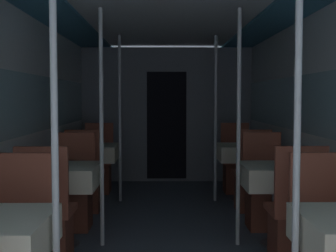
% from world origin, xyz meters
% --- Properties ---
extents(wall_left, '(0.05, 8.52, 2.17)m').
position_xyz_m(wall_left, '(-1.40, 2.86, 1.11)').
color(wall_left, silver).
rests_on(wall_left, ground_plane).
extents(wall_right, '(0.05, 8.52, 2.17)m').
position_xyz_m(wall_right, '(1.40, 2.86, 1.11)').
color(wall_right, silver).
rests_on(wall_right, ground_plane).
extents(ceiling_panel, '(2.80, 8.52, 0.07)m').
position_xyz_m(ceiling_panel, '(0.00, 2.86, 2.21)').
color(ceiling_panel, silver).
rests_on(ceiling_panel, wall_left).
extents(bulkhead_far, '(2.74, 0.09, 2.17)m').
position_xyz_m(bulkhead_far, '(0.00, 6.08, 1.08)').
color(bulkhead_far, slate).
rests_on(bulkhead_far, ground_plane).
extents(support_pole_left_0, '(0.04, 0.04, 2.17)m').
position_xyz_m(support_pole_left_0, '(-0.63, 0.88, 1.08)').
color(support_pole_left_0, silver).
rests_on(support_pole_left_0, ground_plane).
extents(dining_table_left_1, '(0.66, 0.66, 0.74)m').
position_xyz_m(dining_table_left_1, '(-0.99, 2.73, 0.62)').
color(dining_table_left_1, '#4C4C51').
rests_on(dining_table_left_1, ground_plane).
extents(chair_left_near_1, '(0.41, 0.41, 0.99)m').
position_xyz_m(chair_left_near_1, '(-0.99, 2.17, 0.31)').
color(chair_left_near_1, brown).
rests_on(chair_left_near_1, ground_plane).
extents(chair_left_far_1, '(0.41, 0.41, 0.99)m').
position_xyz_m(chair_left_far_1, '(-0.99, 3.29, 0.31)').
color(chair_left_far_1, brown).
rests_on(chair_left_far_1, ground_plane).
extents(support_pole_left_1, '(0.04, 0.04, 2.17)m').
position_xyz_m(support_pole_left_1, '(-0.63, 2.73, 1.08)').
color(support_pole_left_1, silver).
rests_on(support_pole_left_1, ground_plane).
extents(dining_table_left_2, '(0.66, 0.66, 0.74)m').
position_xyz_m(dining_table_left_2, '(-0.99, 4.58, 0.62)').
color(dining_table_left_2, '#4C4C51').
rests_on(dining_table_left_2, ground_plane).
extents(chair_left_near_2, '(0.41, 0.41, 0.99)m').
position_xyz_m(chair_left_near_2, '(-0.99, 4.02, 0.31)').
color(chair_left_near_2, brown).
rests_on(chair_left_near_2, ground_plane).
extents(chair_left_far_2, '(0.41, 0.41, 0.99)m').
position_xyz_m(chair_left_far_2, '(-0.99, 5.13, 0.31)').
color(chair_left_far_2, brown).
rests_on(chair_left_far_2, ground_plane).
extents(support_pole_left_2, '(0.04, 0.04, 2.17)m').
position_xyz_m(support_pole_left_2, '(-0.63, 4.58, 1.08)').
color(support_pole_left_2, silver).
rests_on(support_pole_left_2, ground_plane).
extents(support_pole_right_0, '(0.04, 0.04, 2.17)m').
position_xyz_m(support_pole_right_0, '(0.63, 0.88, 1.08)').
color(support_pole_right_0, silver).
rests_on(support_pole_right_0, ground_plane).
extents(dining_table_right_1, '(0.66, 0.66, 0.74)m').
position_xyz_m(dining_table_right_1, '(0.99, 2.73, 0.62)').
color(dining_table_right_1, '#4C4C51').
rests_on(dining_table_right_1, ground_plane).
extents(chair_right_near_1, '(0.41, 0.41, 0.99)m').
position_xyz_m(chair_right_near_1, '(0.99, 2.17, 0.31)').
color(chair_right_near_1, brown).
rests_on(chair_right_near_1, ground_plane).
extents(chair_right_far_1, '(0.41, 0.41, 0.99)m').
position_xyz_m(chair_right_far_1, '(0.99, 3.29, 0.31)').
color(chair_right_far_1, brown).
rests_on(chair_right_far_1, ground_plane).
extents(support_pole_right_1, '(0.04, 0.04, 2.17)m').
position_xyz_m(support_pole_right_1, '(0.63, 2.73, 1.08)').
color(support_pole_right_1, silver).
rests_on(support_pole_right_1, ground_plane).
extents(dining_table_right_2, '(0.66, 0.66, 0.74)m').
position_xyz_m(dining_table_right_2, '(0.99, 4.58, 0.62)').
color(dining_table_right_2, '#4C4C51').
rests_on(dining_table_right_2, ground_plane).
extents(chair_right_near_2, '(0.41, 0.41, 0.99)m').
position_xyz_m(chair_right_near_2, '(0.99, 4.02, 0.31)').
color(chair_right_near_2, brown).
rests_on(chair_right_near_2, ground_plane).
extents(chair_right_far_2, '(0.41, 0.41, 0.99)m').
position_xyz_m(chair_right_far_2, '(0.99, 5.13, 0.31)').
color(chair_right_far_2, brown).
rests_on(chair_right_far_2, ground_plane).
extents(support_pole_right_2, '(0.04, 0.04, 2.17)m').
position_xyz_m(support_pole_right_2, '(0.63, 4.58, 1.08)').
color(support_pole_right_2, silver).
rests_on(support_pole_right_2, ground_plane).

